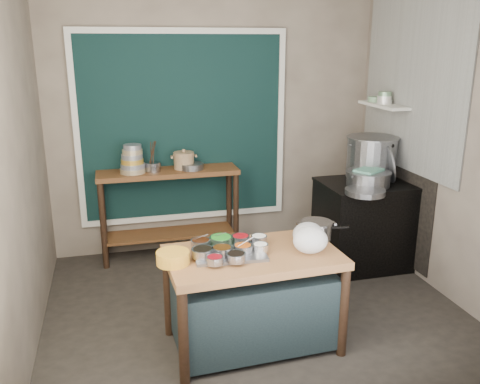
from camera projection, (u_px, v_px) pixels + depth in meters
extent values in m
cube|color=#2B2621|center=(252.00, 306.00, 4.46)|extent=(3.50, 3.00, 0.02)
cube|color=gray|center=(215.00, 121.00, 5.46)|extent=(3.50, 0.02, 2.80)
cube|color=gray|center=(18.00, 161.00, 3.64)|extent=(0.02, 3.00, 2.80)
cube|color=gray|center=(445.00, 139.00, 4.48)|extent=(0.02, 3.00, 2.80)
cube|color=black|center=(183.00, 128.00, 5.36)|extent=(2.10, 0.02, 1.90)
cube|color=#B2B2AA|center=(412.00, 82.00, 4.86)|extent=(0.02, 1.70, 1.70)
cube|color=black|center=(396.00, 194.00, 5.28)|extent=(0.01, 1.30, 1.30)
cube|color=beige|center=(384.00, 105.00, 5.18)|extent=(0.22, 0.70, 0.03)
cube|color=brown|center=(253.00, 300.00, 3.79)|extent=(1.28, 0.77, 0.75)
cube|color=brown|center=(170.00, 213.00, 5.38)|extent=(1.45, 0.40, 0.95)
cube|color=black|center=(365.00, 225.00, 5.17)|extent=(0.90, 0.68, 0.85)
cube|color=black|center=(368.00, 184.00, 5.05)|extent=(0.92, 0.69, 0.03)
cube|color=gray|center=(229.00, 253.00, 3.66)|extent=(0.53, 0.40, 0.02)
cylinder|color=gray|center=(259.00, 239.00, 3.81)|extent=(0.12, 0.12, 0.05)
cylinder|color=gray|center=(243.00, 249.00, 3.63)|extent=(0.14, 0.14, 0.06)
cylinder|color=gray|center=(215.00, 260.00, 3.45)|extent=(0.12, 0.12, 0.05)
cylinder|color=gray|center=(202.00, 253.00, 3.56)|extent=(0.16, 0.16, 0.06)
cylinder|color=gray|center=(236.00, 257.00, 3.49)|extent=(0.14, 0.14, 0.06)
cylinder|color=gray|center=(222.00, 251.00, 3.58)|extent=(0.15, 0.15, 0.06)
cylinder|color=silver|center=(260.00, 247.00, 3.66)|extent=(0.11, 0.11, 0.05)
cylinder|color=gray|center=(241.00, 239.00, 3.80)|extent=(0.14, 0.14, 0.06)
cylinder|color=gray|center=(221.00, 241.00, 3.75)|extent=(0.17, 0.17, 0.07)
cylinder|color=gray|center=(201.00, 244.00, 3.71)|extent=(0.15, 0.15, 0.06)
cylinder|color=orange|center=(173.00, 258.00, 3.49)|extent=(0.24, 0.24, 0.09)
ellipsoid|color=white|center=(310.00, 240.00, 3.66)|extent=(0.31, 0.29, 0.19)
ellipsoid|color=white|center=(308.00, 234.00, 3.81)|extent=(0.26, 0.23, 0.17)
cylinder|color=tan|center=(133.00, 170.00, 5.14)|extent=(0.26, 0.26, 0.05)
cylinder|color=gray|center=(133.00, 166.00, 5.12)|extent=(0.24, 0.24, 0.05)
cylinder|color=gold|center=(133.00, 161.00, 5.11)|extent=(0.22, 0.22, 0.05)
cylinder|color=gray|center=(133.00, 156.00, 5.10)|extent=(0.21, 0.21, 0.05)
cylinder|color=tan|center=(132.00, 152.00, 5.08)|extent=(0.20, 0.20, 0.05)
cylinder|color=gray|center=(132.00, 147.00, 5.07)|extent=(0.18, 0.18, 0.05)
cylinder|color=gray|center=(153.00, 167.00, 5.17)|extent=(0.19, 0.19, 0.10)
cylinder|color=gray|center=(192.00, 166.00, 5.27)|extent=(0.28, 0.28, 0.06)
cylinder|color=gray|center=(389.00, 164.00, 5.00)|extent=(0.19, 0.40, 0.38)
cube|color=#62AF9B|center=(369.00, 170.00, 4.89)|extent=(0.32, 0.30, 0.02)
cylinder|color=gray|center=(365.00, 192.00, 4.64)|extent=(0.47, 0.47, 0.05)
cylinder|color=silver|center=(384.00, 102.00, 5.17)|extent=(0.15, 0.15, 0.04)
cylinder|color=silver|center=(385.00, 98.00, 5.16)|extent=(0.14, 0.14, 0.04)
cylinder|color=gray|center=(385.00, 94.00, 5.15)|extent=(0.13, 0.13, 0.04)
cylinder|color=gray|center=(375.00, 99.00, 5.35)|extent=(0.18, 0.18, 0.05)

